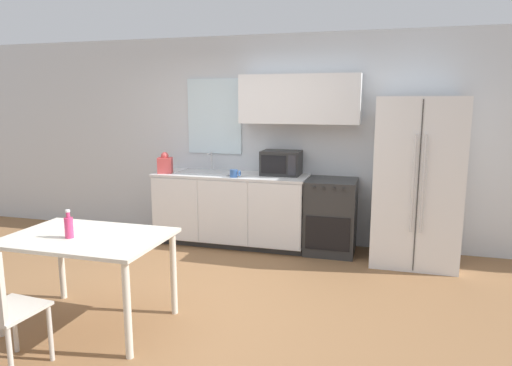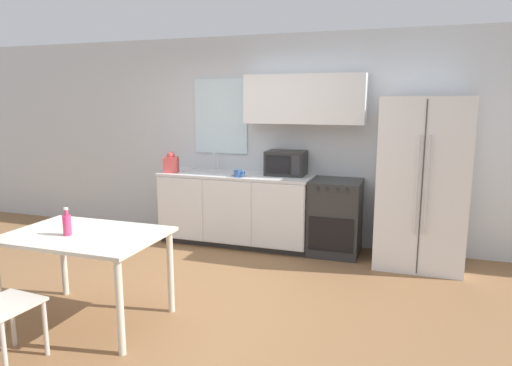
# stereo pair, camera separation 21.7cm
# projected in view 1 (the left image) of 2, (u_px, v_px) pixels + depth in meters

# --- Properties ---
(ground_plane) EXTENTS (12.00, 12.00, 0.00)m
(ground_plane) POSITION_uv_depth(u_px,v_px,m) (196.00, 296.00, 4.40)
(ground_plane) COLOR olive
(wall_back) EXTENTS (12.00, 0.38, 2.70)m
(wall_back) POSITION_uv_depth(u_px,v_px,m) (260.00, 135.00, 6.04)
(wall_back) COLOR silver
(wall_back) RESTS_ON ground_plane
(kitchen_counter) EXTENTS (1.99, 0.67, 0.93)m
(kitchen_counter) POSITION_uv_depth(u_px,v_px,m) (231.00, 209.00, 5.97)
(kitchen_counter) COLOR #333333
(kitchen_counter) RESTS_ON ground_plane
(oven_range) EXTENTS (0.60, 0.63, 0.91)m
(oven_range) POSITION_uv_depth(u_px,v_px,m) (331.00, 216.00, 5.64)
(oven_range) COLOR #2D2D2D
(oven_range) RESTS_ON ground_plane
(refrigerator) EXTENTS (0.94, 0.82, 1.91)m
(refrigerator) POSITION_uv_depth(u_px,v_px,m) (416.00, 181.00, 5.21)
(refrigerator) COLOR white
(refrigerator) RESTS_ON ground_plane
(kitchen_sink) EXTENTS (0.73, 0.43, 0.26)m
(kitchen_sink) POSITION_uv_depth(u_px,v_px,m) (207.00, 172.00, 5.98)
(kitchen_sink) COLOR #B7BABC
(kitchen_sink) RESTS_ON kitchen_counter
(microwave) EXTENTS (0.49, 0.37, 0.31)m
(microwave) POSITION_uv_depth(u_px,v_px,m) (281.00, 163.00, 5.79)
(microwave) COLOR #282828
(microwave) RESTS_ON kitchen_counter
(coffee_mug) EXTENTS (0.13, 0.10, 0.09)m
(coffee_mug) POSITION_uv_depth(u_px,v_px,m) (234.00, 173.00, 5.62)
(coffee_mug) COLOR #335999
(coffee_mug) RESTS_ON kitchen_counter
(grocery_bag_0) EXTENTS (0.22, 0.20, 0.28)m
(grocery_bag_0) POSITION_uv_depth(u_px,v_px,m) (165.00, 164.00, 5.94)
(grocery_bag_0) COLOR #D14C4C
(grocery_bag_0) RESTS_ON kitchen_counter
(dining_table) EXTENTS (1.28, 0.87, 0.77)m
(dining_table) POSITION_uv_depth(u_px,v_px,m) (88.00, 247.00, 3.74)
(dining_table) COLOR beige
(dining_table) RESTS_ON ground_plane
(drink_bottle) EXTENTS (0.07, 0.07, 0.23)m
(drink_bottle) POSITION_uv_depth(u_px,v_px,m) (69.00, 227.00, 3.65)
(drink_bottle) COLOR #DB386B
(drink_bottle) RESTS_ON dining_table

